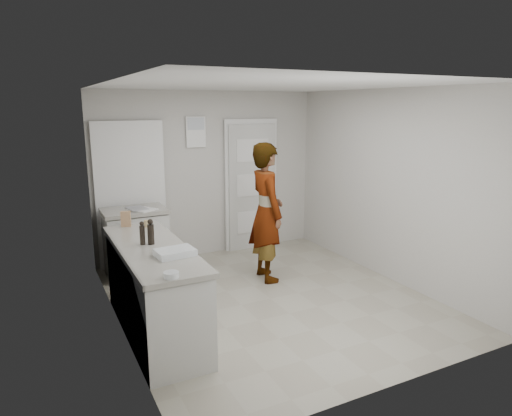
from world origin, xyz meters
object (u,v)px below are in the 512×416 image
spice_jar (146,224)px  baking_dish (175,253)px  person (267,212)px  oil_cruet_a (151,232)px  cake_mix_box (126,219)px  oil_cruet_b (142,233)px  egg_bowl (171,275)px

spice_jar → baking_dish: bearing=-90.2°
baking_dish → spice_jar: bearing=89.8°
person → spice_jar: bearing=98.1°
oil_cruet_a → cake_mix_box: bearing=96.2°
cake_mix_box → spice_jar: cake_mix_box is taller
oil_cruet_b → egg_bowl: size_ratio=1.89×
baking_dish → egg_bowl: size_ratio=2.93×
cake_mix_box → egg_bowl: (0.00, -1.78, -0.07)m
oil_cruet_a → egg_bowl: oil_cruet_a is taller
cake_mix_box → spice_jar: (0.20, -0.13, -0.05)m
person → oil_cruet_b: bearing=117.5°
person → oil_cruet_b: size_ratio=7.66×
oil_cruet_a → baking_dish: 0.48m
spice_jar → baking_dish: spice_jar is taller
oil_cruet_a → person: bearing=23.7°
cake_mix_box → oil_cruet_a: size_ratio=0.69×
oil_cruet_b → egg_bowl: oil_cruet_b is taller
cake_mix_box → person: bearing=17.2°
cake_mix_box → baking_dish: bearing=-62.2°
oil_cruet_b → egg_bowl: (-0.01, -1.01, -0.09)m
person → egg_bowl: person is taller
oil_cruet_b → baking_dish: (0.19, -0.48, -0.09)m
spice_jar → cake_mix_box: bearing=147.5°
baking_dish → egg_bowl: baking_dish is taller
baking_dish → egg_bowl: bearing=-110.1°
cake_mix_box → baking_dish: size_ratio=0.49×
person → egg_bowl: bearing=139.5°
oil_cruet_a → oil_cruet_b: (-0.08, 0.03, -0.01)m
spice_jar → egg_bowl: (-0.20, -1.66, -0.02)m
person → egg_bowl: size_ratio=14.51×
oil_cruet_a → egg_bowl: (-0.08, -0.98, -0.10)m
cake_mix_box → egg_bowl: 1.78m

